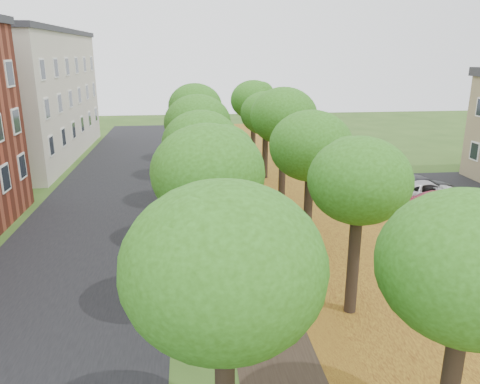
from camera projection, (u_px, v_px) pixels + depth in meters
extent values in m
cube|color=black|center=(97.00, 229.00, 23.63)|extent=(8.00, 70.00, 0.01)
cube|color=black|center=(244.00, 223.00, 24.44)|extent=(3.20, 70.00, 0.01)
cube|color=#AE8120|center=(336.00, 219.00, 24.98)|extent=(7.50, 70.00, 0.01)
cube|color=black|center=(475.00, 208.00, 26.85)|extent=(9.00, 16.00, 0.01)
ellipsoid|color=#295912|center=(224.00, 268.00, 8.55)|extent=(3.70, 3.70, 3.15)
cylinder|color=black|center=(210.00, 271.00, 15.12)|extent=(0.40, 0.40, 3.60)
ellipsoid|color=#295912|center=(208.00, 181.00, 14.26)|extent=(3.70, 3.70, 3.15)
cylinder|color=black|center=(203.00, 211.00, 20.83)|extent=(0.40, 0.40, 3.60)
ellipsoid|color=#295912|center=(201.00, 144.00, 19.97)|extent=(3.70, 3.70, 3.15)
cylinder|color=black|center=(199.00, 177.00, 26.54)|extent=(0.40, 0.40, 3.60)
ellipsoid|color=#295912|center=(198.00, 124.00, 25.68)|extent=(3.70, 3.70, 3.15)
cylinder|color=black|center=(196.00, 155.00, 32.25)|extent=(0.40, 0.40, 3.60)
ellipsoid|color=#295912|center=(195.00, 111.00, 31.39)|extent=(3.70, 3.70, 3.15)
cylinder|color=black|center=(195.00, 139.00, 37.96)|extent=(0.40, 0.40, 3.60)
ellipsoid|color=#295912|center=(194.00, 102.00, 37.10)|extent=(3.70, 3.70, 3.15)
ellipsoid|color=#295912|center=(470.00, 255.00, 9.07)|extent=(3.70, 3.70, 3.15)
cylinder|color=black|center=(353.00, 263.00, 15.64)|extent=(0.40, 0.40, 3.60)
ellipsoid|color=#295912|center=(360.00, 177.00, 14.78)|extent=(3.70, 3.70, 3.15)
cylinder|color=black|center=(308.00, 207.00, 21.35)|extent=(0.40, 0.40, 3.60)
ellipsoid|color=#295912|center=(311.00, 142.00, 20.49)|extent=(3.70, 3.70, 3.15)
cylinder|color=black|center=(282.00, 174.00, 27.06)|extent=(0.40, 0.40, 3.60)
ellipsoid|color=#295912|center=(283.00, 122.00, 26.20)|extent=(3.70, 3.70, 3.15)
cylinder|color=black|center=(265.00, 153.00, 32.77)|extent=(0.40, 0.40, 3.60)
ellipsoid|color=#295912|center=(266.00, 110.00, 31.91)|extent=(3.70, 3.70, 3.15)
cylinder|color=black|center=(253.00, 138.00, 38.48)|extent=(0.40, 0.40, 3.60)
ellipsoid|color=#295912|center=(253.00, 101.00, 37.62)|extent=(3.70, 3.70, 3.15)
cube|color=beige|center=(12.00, 98.00, 38.30)|extent=(10.00, 20.00, 10.00)
cube|color=#2D2D33|center=(3.00, 31.00, 36.81)|extent=(10.30, 20.30, 0.40)
imported|color=maroon|center=(451.00, 207.00, 24.74)|extent=(4.53, 2.17, 1.43)
imported|color=#35353A|center=(418.00, 187.00, 28.24)|extent=(5.38, 3.12, 1.47)
imported|color=silver|center=(425.00, 192.00, 27.50)|extent=(5.31, 3.01, 1.40)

